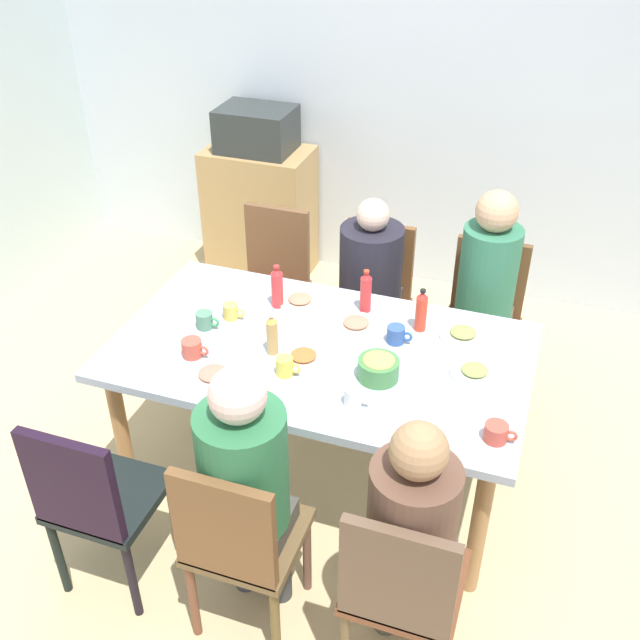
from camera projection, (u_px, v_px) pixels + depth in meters
ground_plane at (320, 472)px, 3.66m from camera, size 6.12×6.12×0.00m
wall_back at (430, 92)px, 4.58m from camera, size 5.34×0.12×2.60m
dining_table at (320, 363)px, 3.29m from camera, size 1.82×1.04×0.76m
chair_0 at (239, 540)px, 2.67m from camera, size 0.40×0.40×0.90m
person_0 at (245, 479)px, 2.62m from camera, size 0.32×0.32×1.23m
chair_1 at (373, 295)px, 4.08m from camera, size 0.40×0.40×0.90m
person_1 at (370, 276)px, 3.92m from camera, size 0.34×0.34×1.12m
chair_2 at (483, 314)px, 3.92m from camera, size 0.40×0.40×0.90m
person_2 at (486, 285)px, 3.72m from camera, size 0.30×0.30×1.25m
chair_3 at (402, 587)px, 2.51m from camera, size 0.40×0.40×0.90m
person_3 at (412, 530)px, 2.47m from camera, size 0.30×0.30×1.17m
chair_4 at (95, 499)px, 2.84m from camera, size 0.40×0.40×0.90m
chair_5 at (272, 276)px, 4.25m from camera, size 0.40×0.40×0.90m
plate_0 at (356, 324)px, 3.37m from camera, size 0.22×0.22×0.04m
plate_1 at (474, 372)px, 3.08m from camera, size 0.20×0.20×0.04m
plate_2 at (300, 301)px, 3.54m from camera, size 0.21×0.21×0.04m
plate_3 at (304, 357)px, 3.16m from camera, size 0.20×0.20×0.04m
plate_4 at (213, 375)px, 3.06m from camera, size 0.22×0.22×0.04m
plate_5 at (463, 334)px, 3.31m from camera, size 0.21×0.21×0.04m
bowl_0 at (378, 367)px, 3.04m from camera, size 0.17×0.17×0.11m
cup_0 at (396, 335)px, 3.26m from camera, size 0.12×0.08×0.08m
cup_1 at (497, 433)px, 2.74m from camera, size 0.13×0.09×0.07m
cup_2 at (354, 397)px, 2.90m from camera, size 0.11×0.07×0.08m
cup_3 at (285, 366)px, 3.06m from camera, size 0.11×0.07×0.08m
cup_4 at (205, 320)px, 3.36m from camera, size 0.11×0.08×0.08m
cup_5 at (254, 393)px, 2.93m from camera, size 0.11×0.08×0.08m
cup_6 at (231, 311)px, 3.42m from camera, size 0.11×0.07×0.07m
cup_7 at (192, 348)px, 3.18m from camera, size 0.12×0.09×0.08m
bottle_0 at (277, 287)px, 3.47m from camera, size 0.06×0.06×0.22m
bottle_1 at (272, 335)px, 3.16m from camera, size 0.05×0.05×0.20m
bottle_2 at (366, 292)px, 3.44m from camera, size 0.05×0.05×0.22m
bottle_3 at (421, 311)px, 3.31m from camera, size 0.05×0.05×0.21m
side_cabinet at (261, 212)px, 5.10m from camera, size 0.70×0.44×0.90m
microwave at (256, 129)px, 4.78m from camera, size 0.48×0.36×0.28m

